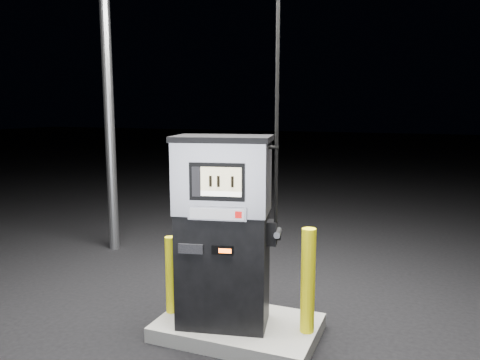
% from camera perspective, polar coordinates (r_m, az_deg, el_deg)
% --- Properties ---
extents(ground, '(80.00, 80.00, 0.00)m').
position_cam_1_polar(ground, '(5.05, -0.21, -18.31)').
color(ground, black).
rests_on(ground, ground).
extents(pump_island, '(1.60, 1.00, 0.15)m').
position_cam_1_polar(pump_island, '(5.01, -0.21, -17.55)').
color(pump_island, slate).
rests_on(pump_island, ground).
extents(fuel_dispenser, '(1.09, 0.74, 3.91)m').
position_cam_1_polar(fuel_dispenser, '(4.60, -2.04, -6.09)').
color(fuel_dispenser, black).
rests_on(fuel_dispenser, pump_island).
extents(bollard_left, '(0.11, 0.11, 0.82)m').
position_cam_1_polar(bollard_left, '(5.07, -8.45, -11.36)').
color(bollard_left, '#FFF20E').
rests_on(bollard_left, pump_island).
extents(bollard_right, '(0.16, 0.16, 1.03)m').
position_cam_1_polar(bollard_right, '(4.61, 8.28, -12.06)').
color(bollard_right, '#FFF20E').
rests_on(bollard_right, pump_island).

